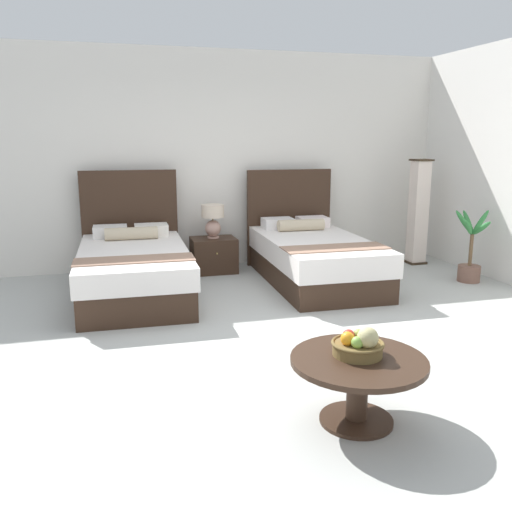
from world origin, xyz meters
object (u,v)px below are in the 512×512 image
object	(u,v)px
bed_near_window	(134,267)
nightstand	(214,255)
floor_lamp_corner	(418,212)
table_lamp	(213,218)
bed_near_corner	(313,256)
potted_palm	(470,259)
coffee_table	(358,375)
fruit_bowl	(359,345)

from	to	relation	value
bed_near_window	nightstand	size ratio (longest dim) A/B	3.89
bed_near_window	floor_lamp_corner	xyz separation A→B (m)	(3.93, 0.53, 0.41)
table_lamp	bed_near_corner	bearing A→B (deg)	-36.45
potted_palm	bed_near_window	bearing A→B (deg)	172.54
bed_near_window	coffee_table	bearing A→B (deg)	-69.98
fruit_bowl	floor_lamp_corner	bearing A→B (deg)	54.17
table_lamp	floor_lamp_corner	xyz separation A→B (m)	(2.86, -0.27, 0.01)
bed_near_window	potted_palm	xyz separation A→B (m)	(4.02, -0.53, -0.02)
bed_near_corner	floor_lamp_corner	distance (m)	1.89
bed_near_window	coffee_table	size ratio (longest dim) A/B	2.67
potted_palm	fruit_bowl	bearing A→B (deg)	-136.14
floor_lamp_corner	bed_near_window	bearing A→B (deg)	-172.28
bed_near_corner	fruit_bowl	world-z (taller)	bed_near_corner
bed_near_corner	nightstand	size ratio (longest dim) A/B	3.87
fruit_bowl	nightstand	bearing A→B (deg)	91.95
bed_near_window	nightstand	bearing A→B (deg)	36.27
bed_near_window	nightstand	xyz separation A→B (m)	(1.07, 0.78, -0.09)
table_lamp	floor_lamp_corner	distance (m)	2.87
table_lamp	potted_palm	xyz separation A→B (m)	(2.96, -1.33, -0.43)
nightstand	fruit_bowl	distance (m)	4.03
coffee_table	potted_palm	distance (m)	3.94
table_lamp	fruit_bowl	distance (m)	4.05
bed_near_corner	coffee_table	bearing A→B (deg)	-106.55
bed_near_corner	coffee_table	size ratio (longest dim) A/B	2.66
bed_near_window	floor_lamp_corner	size ratio (longest dim) A/B	1.54
fruit_bowl	floor_lamp_corner	xyz separation A→B (m)	(2.72, 3.77, 0.23)
bed_near_corner	floor_lamp_corner	bearing A→B (deg)	16.91
coffee_table	fruit_bowl	bearing A→B (deg)	68.37
potted_palm	table_lamp	bearing A→B (deg)	155.75
floor_lamp_corner	fruit_bowl	bearing A→B (deg)	-125.83
nightstand	potted_palm	distance (m)	3.23
floor_lamp_corner	nightstand	bearing A→B (deg)	174.96
potted_palm	coffee_table	bearing A→B (deg)	-135.91
bed_near_corner	fruit_bowl	bearing A→B (deg)	-106.49
nightstand	coffee_table	world-z (taller)	nightstand
fruit_bowl	potted_palm	world-z (taller)	potted_palm
coffee_table	table_lamp	bearing A→B (deg)	91.73
potted_palm	floor_lamp_corner	bearing A→B (deg)	95.28
bed_near_window	bed_near_corner	size ratio (longest dim) A/B	1.00
nightstand	fruit_bowl	size ratio (longest dim) A/B	1.76
floor_lamp_corner	potted_palm	xyz separation A→B (m)	(0.10, -1.06, -0.44)
coffee_table	potted_palm	world-z (taller)	potted_palm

